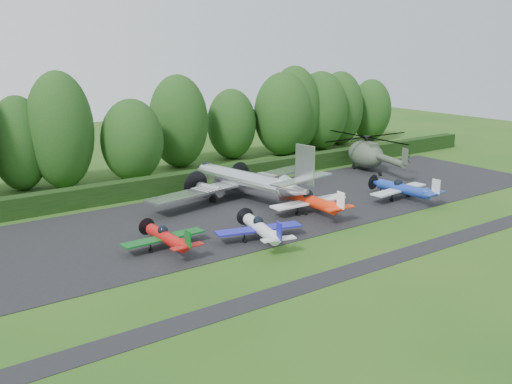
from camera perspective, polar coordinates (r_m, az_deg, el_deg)
ground at (r=47.10m, az=6.79°, el=-4.81°), size 160.00×160.00×0.00m
apron at (r=54.52m, az=-0.25°, el=-1.96°), size 70.00×18.00×0.01m
taxiway_verge at (r=43.15m, az=12.16°, el=-6.91°), size 70.00×2.00×0.00m
hedgerow at (r=63.51m, az=-5.97°, el=0.39°), size 90.00×1.60×2.00m
transport_plane at (r=58.05m, az=-1.14°, el=1.05°), size 21.51×16.49×6.89m
light_plane_red at (r=44.71m, az=-8.95°, el=-4.50°), size 6.75×7.10×2.59m
light_plane_white at (r=45.99m, az=0.49°, el=-3.67°), size 7.20×7.57×2.77m
light_plane_orange at (r=53.57m, az=5.65°, el=-0.92°), size 7.99×8.40×3.07m
light_plane_blue at (r=59.97m, az=14.50°, el=0.32°), size 7.60×7.99×2.92m
helicopter at (r=72.89m, az=10.98°, el=3.94°), size 13.47×15.77×4.34m
sign_board at (r=78.93m, az=11.54°, el=3.84°), size 2.96×0.11×1.67m
tree_0 at (r=81.00m, az=2.74°, el=7.78°), size 8.32×8.32×11.70m
tree_1 at (r=66.38m, az=-22.62°, el=4.49°), size 6.09×6.09×10.31m
tree_2 at (r=78.56m, az=-2.46°, el=6.79°), size 6.72×6.72×9.61m
tree_3 at (r=73.56m, az=-7.77°, el=6.99°), size 7.55×7.55×11.82m
tree_4 at (r=65.56m, az=-18.98°, el=5.83°), size 7.16×7.16×12.84m
tree_5 at (r=85.83m, az=6.48°, el=8.07°), size 7.93×7.93×11.61m
tree_6 at (r=67.02m, az=-12.28°, el=5.04°), size 7.16×7.16×9.53m
tree_9 at (r=90.33m, az=8.38°, el=8.27°), size 7.19×7.19×11.39m
tree_11 at (r=95.35m, az=11.39°, el=8.03°), size 6.58×6.58×9.94m
tree_12 at (r=83.00m, az=3.85°, el=8.20°), size 7.55×7.55×12.48m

